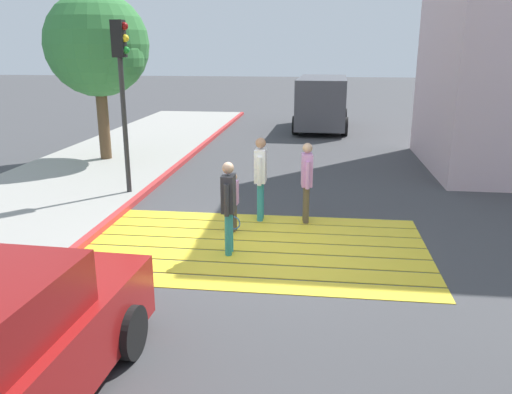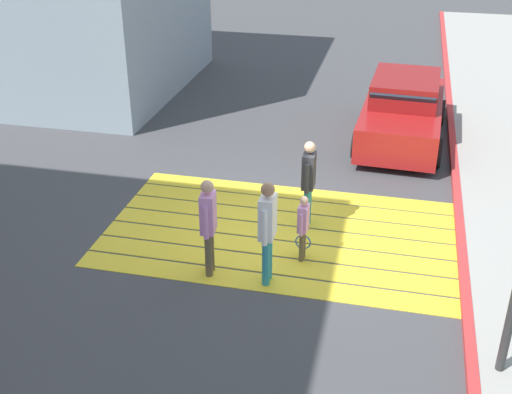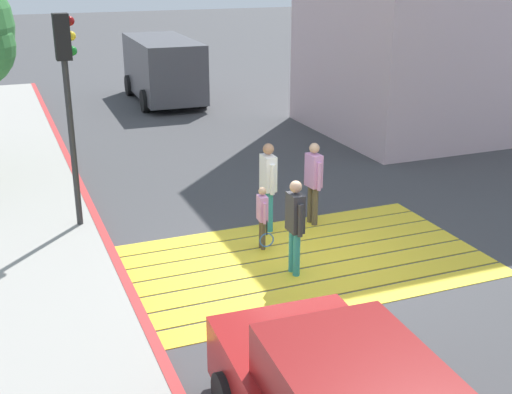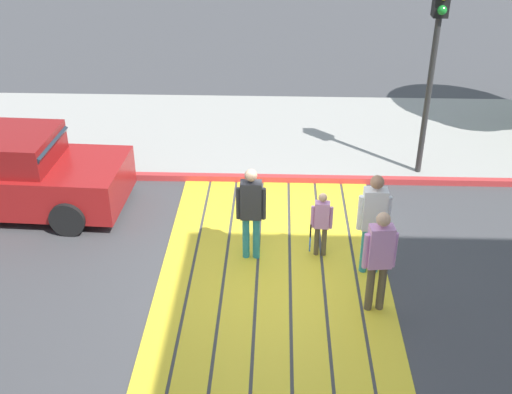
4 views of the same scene
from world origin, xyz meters
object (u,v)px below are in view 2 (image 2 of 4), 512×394
Objects in this scene: pedestrian_adult_trailing at (267,226)px; pedestrian_child_with_racket at (303,225)px; car_parked_near_curb at (403,112)px; pedestrian_adult_lead at (208,221)px; pedestrian_adult_side at (309,178)px.

pedestrian_child_with_racket is (-0.45, -0.80, -0.37)m from pedestrian_adult_trailing.
pedestrian_adult_trailing is (1.91, 6.66, 0.32)m from car_parked_near_curb.
pedestrian_adult_lead is at bearing -1.78° from pedestrian_adult_trailing.
pedestrian_adult_side is at bearing 71.46° from car_parked_near_curb.
pedestrian_adult_lead is 0.98m from pedestrian_adult_trailing.
pedestrian_adult_side is (1.57, 4.68, 0.26)m from car_parked_near_curb.
pedestrian_adult_lead is 1.01× the size of pedestrian_adult_side.
pedestrian_child_with_racket is (1.46, 5.86, -0.05)m from car_parked_near_curb.
car_parked_near_curb is at bearing -104.01° from pedestrian_child_with_racket.
pedestrian_adult_lead is 1.41× the size of pedestrian_child_with_racket.
car_parked_near_curb is at bearing -108.54° from pedestrian_adult_side.
pedestrian_child_with_racket is (-0.11, 1.18, -0.31)m from pedestrian_adult_side.
pedestrian_adult_trailing is at bearing 178.22° from pedestrian_adult_lead.
car_parked_near_curb is 2.56× the size of pedestrian_adult_side.
pedestrian_adult_lead is 2.36m from pedestrian_adult_side.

